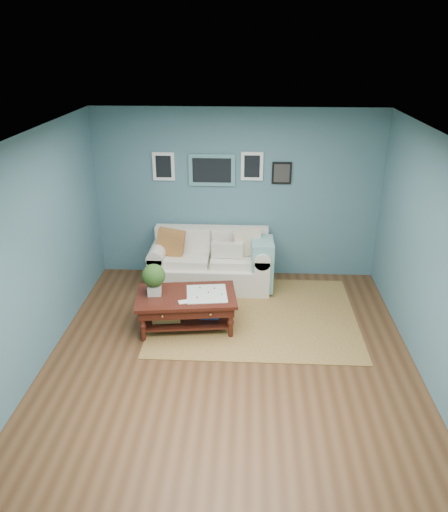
{
  "coord_description": "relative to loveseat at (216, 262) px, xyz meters",
  "views": [
    {
      "loc": [
        0.2,
        -5.11,
        3.63
      ],
      "look_at": [
        -0.13,
        1.0,
        0.95
      ],
      "focal_mm": 35.0,
      "sensor_mm": 36.0,
      "label": 1
    }
  ],
  "objects": [
    {
      "name": "coffee_table",
      "position": [
        -0.38,
        -1.3,
        0.01
      ],
      "size": [
        1.41,
        0.93,
        0.92
      ],
      "rotation": [
        0.0,
        0.0,
        0.13
      ],
      "color": "#38120E",
      "rests_on": "ground"
    },
    {
      "name": "loveseat",
      "position": [
        0.0,
        0.0,
        0.0
      ],
      "size": [
        1.9,
        0.86,
        0.98
      ],
      "color": "silver",
      "rests_on": "ground"
    },
    {
      "name": "area_rug",
      "position": [
        0.61,
        -0.94,
        -0.39
      ],
      "size": [
        2.86,
        2.29,
        0.01
      ],
      "primitive_type": "cube",
      "color": "brown",
      "rests_on": "ground"
    },
    {
      "name": "room_shell",
      "position": [
        0.3,
        -1.97,
        0.96
      ],
      "size": [
        5.0,
        5.02,
        2.7
      ],
      "color": "brown",
      "rests_on": "ground"
    }
  ]
}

